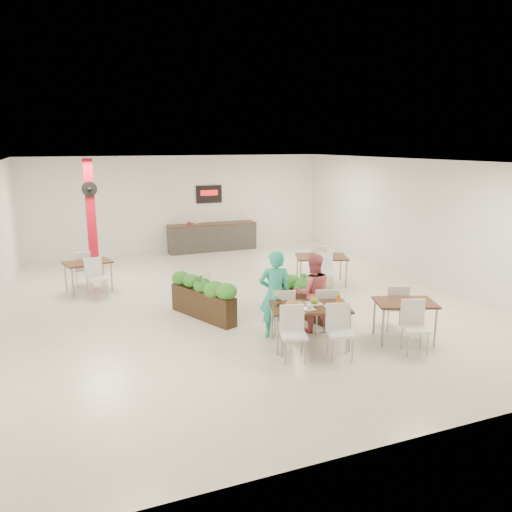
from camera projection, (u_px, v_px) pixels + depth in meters
The scene contains 12 objects.
ground at pixel (242, 301), 11.62m from camera, with size 12.00×12.00×0.00m, color beige.
room_shell at pixel (242, 216), 11.18m from camera, with size 10.10×12.10×3.22m.
red_column at pixel (91, 216), 13.61m from camera, with size 0.40×0.41×3.20m.
service_counter at pixel (212, 236), 17.00m from camera, with size 3.00×0.64×2.20m.
main_table at pixel (309, 312), 8.92m from camera, with size 1.62×1.89×0.92m.
diner_man at pixel (275, 294), 9.32m from camera, with size 0.61×0.40×1.67m, color teal.
diner_woman at pixel (313, 293), 9.63m from camera, with size 0.75×0.58×1.54m, color #DC626F.
planter_left at pixel (203, 295), 10.39m from camera, with size 0.99×1.78×0.99m.
planter_right at pixel (303, 295), 10.47m from camera, with size 0.85×1.74×0.94m.
side_table_a at pixel (88, 267), 12.27m from camera, with size 1.21×1.67×0.92m.
side_table_b at pixel (321, 260), 12.89m from camera, with size 1.50×1.67×0.92m.
side_table_c at pixel (405, 309), 9.19m from camera, with size 1.25×1.67×0.92m.
Camera 1 is at (-3.83, -10.43, 3.59)m, focal length 35.00 mm.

